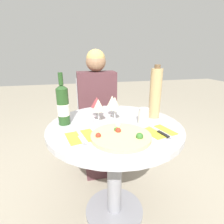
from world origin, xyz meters
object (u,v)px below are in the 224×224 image
object	(u,v)px
seated_diner	(99,119)
pizza_large	(121,136)
chair_behind_diner	(97,122)
wine_bottle	(63,105)
tall_carafe	(155,93)
dining_table	(115,148)

from	to	relation	value
seated_diner	pizza_large	distance (m)	0.82
chair_behind_diner	pizza_large	distance (m)	0.97
wine_bottle	seated_diner	bearing A→B (deg)	60.55
seated_diner	tall_carafe	distance (m)	0.72
wine_bottle	tall_carafe	world-z (taller)	tall_carafe
dining_table	wine_bottle	bearing A→B (deg)	164.86
pizza_large	seated_diner	bearing A→B (deg)	90.09
dining_table	seated_diner	distance (m)	0.61
dining_table	tall_carafe	world-z (taller)	tall_carafe
pizza_large	dining_table	bearing A→B (deg)	86.24
dining_table	chair_behind_diner	size ratio (longest dim) A/B	0.94
chair_behind_diner	seated_diner	xyz separation A→B (m)	(-0.00, -0.14, 0.09)
seated_diner	wine_bottle	bearing A→B (deg)	60.55
seated_diner	tall_carafe	bearing A→B (deg)	120.35
chair_behind_diner	tall_carafe	bearing A→B (deg)	115.02
seated_diner	chair_behind_diner	bearing A→B (deg)	-90.00
wine_bottle	pizza_large	bearing A→B (deg)	-42.13
seated_diner	wine_bottle	world-z (taller)	seated_diner
chair_behind_diner	tall_carafe	size ratio (longest dim) A/B	2.50
dining_table	seated_diner	bearing A→B (deg)	91.26
dining_table	wine_bottle	size ratio (longest dim) A/B	2.60
dining_table	seated_diner	xyz separation A→B (m)	(-0.01, 0.61, -0.02)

